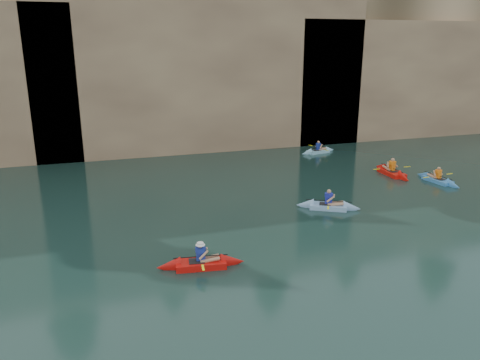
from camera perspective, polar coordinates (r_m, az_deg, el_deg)
name	(u,v)px	position (r m, az deg, el deg)	size (l,w,h in m)	color
ground	(327,309)	(14.95, 10.59, -15.22)	(160.00, 160.00, 0.00)	black
cliff	(164,64)	(41.61, -9.26, 13.77)	(70.00, 16.00, 12.00)	tan
cliff_slab_center	(208,72)	(34.77, -3.96, 12.96)	(24.00, 2.40, 11.40)	tan
cliff_slab_east	(436,77)	(44.11, 22.73, 11.47)	(26.00, 2.40, 9.84)	tan
sea_cave_center	(128,135)	(33.69, -13.54, 5.40)	(3.50, 1.00, 3.20)	black
sea_cave_east	(310,116)	(37.27, 8.53, 7.71)	(5.00, 1.00, 4.50)	black
main_kayaker	(201,263)	(17.12, -4.80, -10.06)	(3.25, 2.17, 1.18)	red
kayaker_ltblue_near	(328,206)	(23.13, 10.70, -3.12)	(3.07, 2.16, 1.23)	#86B4E1
kayaker_red_far	(392,172)	(30.04, 18.00, 0.92)	(2.54, 3.55, 1.30)	red
kayaker_ltblue_mid	(318,151)	(34.77, 9.50, 3.50)	(3.02, 2.19, 1.12)	#83C0DC
kayaker_blue_east	(438,180)	(29.39, 22.95, 0.03)	(2.23, 3.22, 1.12)	#3E8AD4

